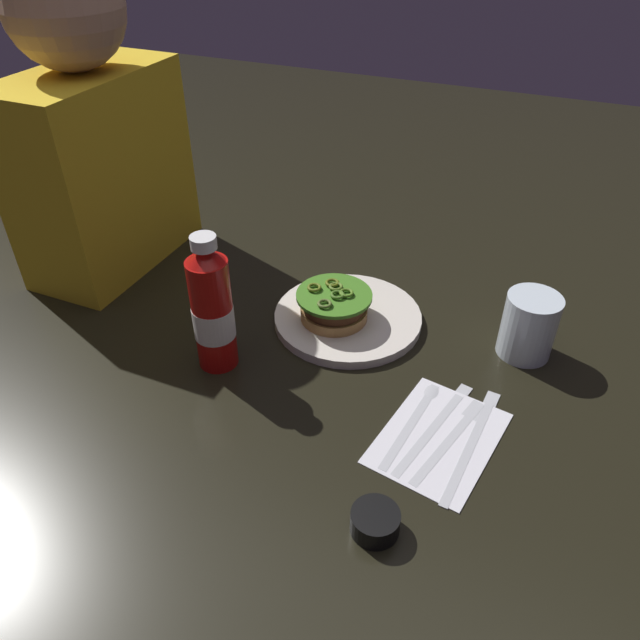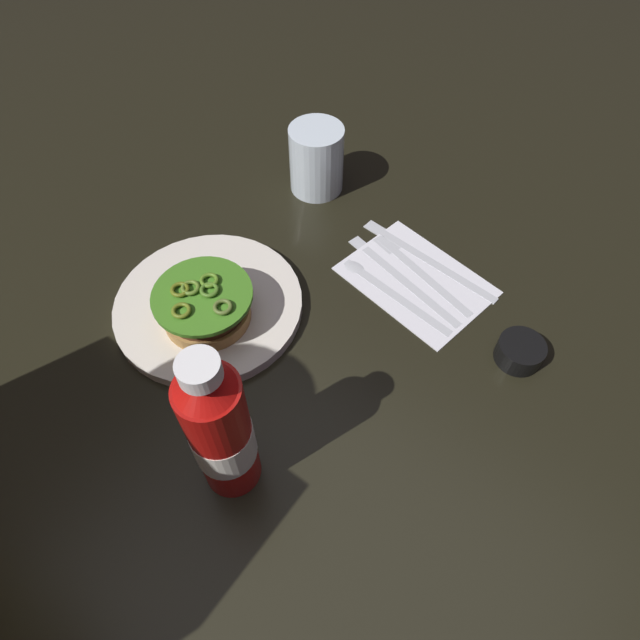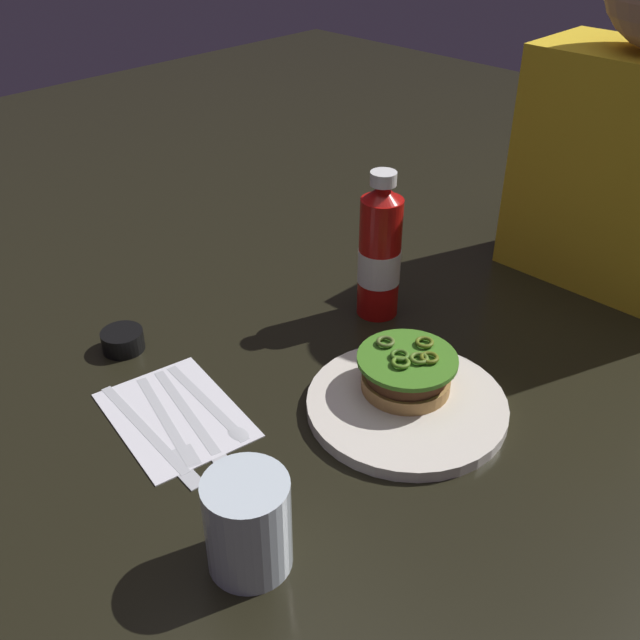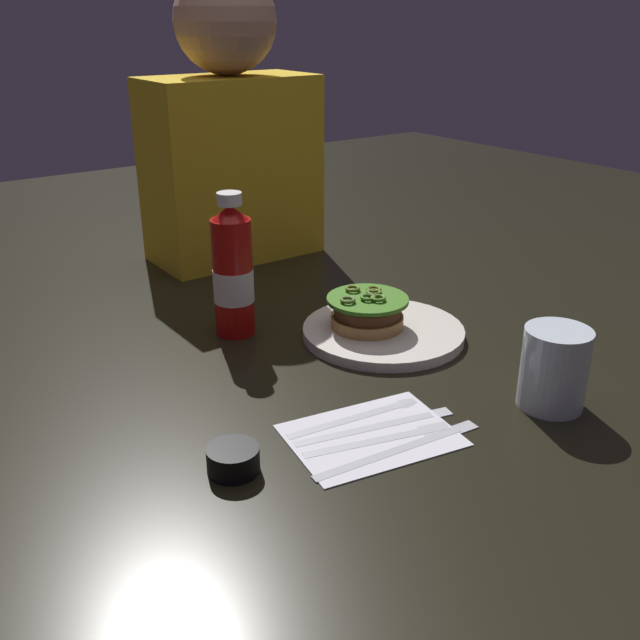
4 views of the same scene
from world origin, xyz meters
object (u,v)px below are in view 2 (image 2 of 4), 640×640
object	(u,v)px
ketchup_bottle	(221,432)
steak_knife	(396,272)
condiment_cup	(520,351)
spoon_utensil	(379,283)
fork_utensil	(414,265)
burger_sandwich	(205,305)
butter_knife	(420,253)
water_glass	(316,159)
napkin	(416,280)
dinner_plate	(209,305)

from	to	relation	value
ketchup_bottle	steak_knife	size ratio (longest dim) A/B	1.08
condiment_cup	spoon_utensil	world-z (taller)	condiment_cup
steak_knife	spoon_utensil	bearing A→B (deg)	74.62
ketchup_bottle	fork_utensil	size ratio (longest dim) A/B	1.21
burger_sandwich	butter_knife	bearing A→B (deg)	-120.33
water_glass	condiment_cup	size ratio (longest dim) A/B	1.80
ketchup_bottle	water_glass	xyz separation A→B (m)	(0.20, -0.42, -0.04)
water_glass	condiment_cup	bearing A→B (deg)	164.38
ketchup_bottle	steak_knife	xyz separation A→B (m)	(0.01, -0.34, -0.09)
water_glass	butter_knife	bearing A→B (deg)	171.18
butter_knife	burger_sandwich	bearing A→B (deg)	59.67
water_glass	fork_utensil	bearing A→B (deg)	164.93
napkin	steak_knife	world-z (taller)	steak_knife
water_glass	napkin	size ratio (longest dim) A/B	0.54
condiment_cup	butter_knife	size ratio (longest dim) A/B	0.26
burger_sandwich	fork_utensil	bearing A→B (deg)	-123.57
napkin	fork_utensil	distance (m)	0.02
water_glass	spoon_utensil	distance (m)	0.22
butter_knife	condiment_cup	bearing A→B (deg)	157.23
burger_sandwich	fork_utensil	distance (m)	0.29
burger_sandwich	ketchup_bottle	distance (m)	0.21
burger_sandwich	condiment_cup	distance (m)	0.38
water_glass	napkin	distance (m)	0.24
water_glass	butter_knife	xyz separation A→B (m)	(-0.20, 0.03, -0.05)
dinner_plate	napkin	size ratio (longest dim) A/B	1.28
burger_sandwich	water_glass	bearing A→B (deg)	-80.20
condiment_cup	steak_knife	world-z (taller)	condiment_cup
ketchup_bottle	fork_utensil	distance (m)	0.37
condiment_cup	fork_utensil	xyz separation A→B (m)	(0.18, -0.05, -0.01)
fork_utensil	spoon_utensil	xyz separation A→B (m)	(0.02, 0.06, 0.00)
dinner_plate	steak_knife	size ratio (longest dim) A/B	1.21
ketchup_bottle	spoon_utensil	world-z (taller)	ketchup_bottle
water_glass	butter_knife	size ratio (longest dim) A/B	0.46
ketchup_bottle	napkin	world-z (taller)	ketchup_bottle
dinner_plate	fork_utensil	distance (m)	0.28
burger_sandwich	steak_knife	size ratio (longest dim) A/B	0.61
ketchup_bottle	steak_knife	bearing A→B (deg)	-88.67
butter_knife	fork_utensil	xyz separation A→B (m)	(-0.00, 0.02, -0.00)
spoon_utensil	fork_utensil	bearing A→B (deg)	-110.12
dinner_plate	ketchup_bottle	distance (m)	0.24
dinner_plate	water_glass	xyz separation A→B (m)	(0.03, -0.28, 0.04)
ketchup_bottle	butter_knife	size ratio (longest dim) A/B	0.98
dinner_plate	water_glass	distance (m)	0.28
water_glass	napkin	world-z (taller)	water_glass
napkin	spoon_utensil	xyz separation A→B (m)	(0.04, 0.04, 0.00)
napkin	fork_utensil	world-z (taller)	fork_utensil
fork_utensil	steak_knife	world-z (taller)	same
condiment_cup	napkin	size ratio (longest dim) A/B	0.30
burger_sandwich	napkin	xyz separation A→B (m)	(-0.17, -0.22, -0.04)
dinner_plate	napkin	distance (m)	0.28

